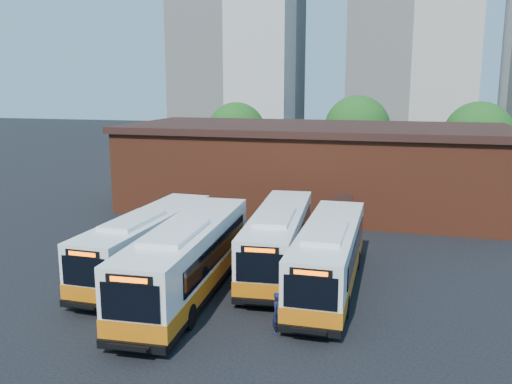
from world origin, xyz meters
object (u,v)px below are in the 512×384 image
(bus_mideast, at_px, (279,241))
(transit_worker, at_px, (278,313))
(bus_midwest, at_px, (188,261))
(bus_east, at_px, (329,258))
(bus_west, at_px, (148,245))

(bus_mideast, height_order, transit_worker, bus_mideast)
(bus_midwest, relative_size, bus_east, 1.09)
(bus_west, xyz_separation_m, bus_east, (9.15, 0.24, 0.01))
(bus_west, distance_m, transit_worker, 9.43)
(bus_midwest, height_order, transit_worker, bus_midwest)
(bus_mideast, bearing_deg, bus_west, -164.49)
(bus_midwest, xyz_separation_m, transit_worker, (4.83, -2.77, -0.74))
(bus_west, bearing_deg, transit_worker, -31.19)
(bus_midwest, relative_size, transit_worker, 7.79)
(bus_mideast, relative_size, transit_worker, 7.26)
(bus_midwest, bearing_deg, transit_worker, -33.38)
(bus_mideast, bearing_deg, transit_worker, -82.06)
(bus_west, xyz_separation_m, transit_worker, (7.96, -5.02, -0.61))
(bus_midwest, relative_size, bus_mideast, 1.07)
(bus_midwest, height_order, bus_mideast, bus_midwest)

